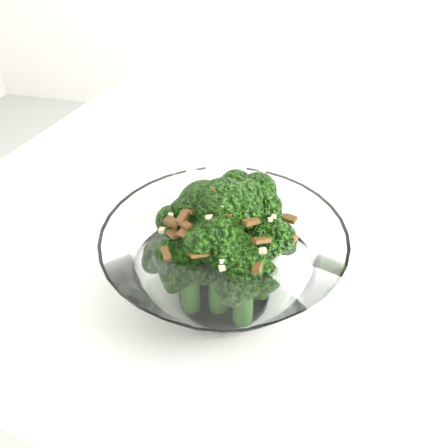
# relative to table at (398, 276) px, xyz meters

# --- Properties ---
(table) EXTENTS (1.33, 1.02, 0.75)m
(table) POSITION_rel_table_xyz_m (0.00, 0.00, 0.00)
(table) COLOR white
(table) RESTS_ON ground
(broccoli_dish) EXTENTS (0.24, 0.24, 0.15)m
(broccoli_dish) POSITION_rel_table_xyz_m (-0.21, -0.15, 0.13)
(broccoli_dish) COLOR white
(broccoli_dish) RESTS_ON table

